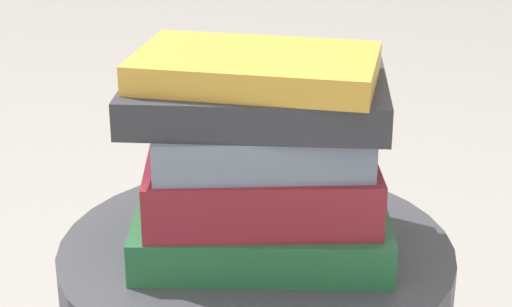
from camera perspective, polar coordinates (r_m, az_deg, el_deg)
The scene contains 5 objects.
book_forest at distance 0.99m, azimuth 0.38°, elevation -4.88°, with size 0.28×0.18×0.05m, color #1E512D.
book_maroon at distance 0.98m, azimuth 0.34°, elevation -1.72°, with size 0.25×0.18×0.06m, color maroon.
book_slate at distance 0.95m, azimuth 0.31°, elevation 1.00°, with size 0.22×0.16×0.04m, color slate.
book_charcoal at distance 0.95m, azimuth 0.09°, elevation 3.68°, with size 0.28×0.19×0.04m, color #28282D.
book_ochre at distance 0.93m, azimuth 0.25°, elevation 5.60°, with size 0.25×0.15×0.03m, color #B7842D.
Camera 1 is at (-0.04, 0.89, 0.96)m, focal length 62.26 mm.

